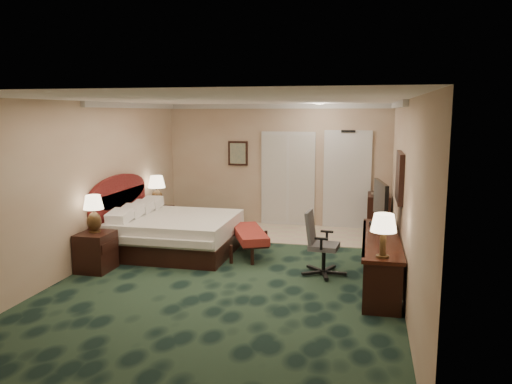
% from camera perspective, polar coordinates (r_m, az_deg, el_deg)
% --- Properties ---
extents(floor, '(5.00, 7.50, 0.00)m').
position_cam_1_polar(floor, '(7.89, -2.56, -9.55)').
color(floor, black).
rests_on(floor, ground).
extents(ceiling, '(5.00, 7.50, 0.00)m').
position_cam_1_polar(ceiling, '(7.48, -2.70, 10.46)').
color(ceiling, white).
rests_on(ceiling, wall_back).
extents(wall_back, '(5.00, 0.00, 2.70)m').
position_cam_1_polar(wall_back, '(11.20, 2.45, 3.09)').
color(wall_back, tan).
rests_on(wall_back, ground).
extents(wall_front, '(5.00, 0.00, 2.70)m').
position_cam_1_polar(wall_front, '(4.15, -16.54, -7.68)').
color(wall_front, tan).
rests_on(wall_front, ground).
extents(wall_left, '(0.00, 7.50, 2.70)m').
position_cam_1_polar(wall_left, '(8.57, -18.98, 0.75)').
color(wall_left, tan).
rests_on(wall_left, ground).
extents(wall_right, '(0.00, 7.50, 2.70)m').
position_cam_1_polar(wall_right, '(7.32, 16.60, -0.49)').
color(wall_right, tan).
rests_on(wall_right, ground).
extents(crown_molding, '(5.00, 7.50, 0.10)m').
position_cam_1_polar(crown_molding, '(7.48, -2.70, 10.08)').
color(crown_molding, silver).
rests_on(crown_molding, wall_back).
extents(tile_patch, '(3.20, 1.70, 0.01)m').
position_cam_1_polar(tile_patch, '(10.47, 6.43, -4.85)').
color(tile_patch, beige).
rests_on(tile_patch, ground).
extents(headboard, '(0.12, 2.00, 1.40)m').
position_cam_1_polar(headboard, '(9.50, -15.32, -2.28)').
color(headboard, '#480A0B').
rests_on(headboard, ground).
extents(entry_door, '(1.02, 0.06, 2.18)m').
position_cam_1_polar(entry_door, '(11.03, 10.36, 1.29)').
color(entry_door, silver).
rests_on(entry_door, ground).
extents(closet_doors, '(1.20, 0.06, 2.10)m').
position_cam_1_polar(closet_doors, '(11.15, 3.67, 1.50)').
color(closet_doors, '#B7B3AA').
rests_on(closet_doors, ground).
extents(wall_art, '(0.45, 0.06, 0.55)m').
position_cam_1_polar(wall_art, '(11.33, -2.07, 4.43)').
color(wall_art, slate).
rests_on(wall_art, wall_back).
extents(wall_mirror, '(0.05, 0.95, 0.75)m').
position_cam_1_polar(wall_mirror, '(7.88, 16.10, 1.66)').
color(wall_mirror, white).
rests_on(wall_mirror, wall_right).
extents(bed, '(2.06, 1.91, 0.65)m').
position_cam_1_polar(bed, '(9.22, -9.03, -4.78)').
color(bed, silver).
rests_on(bed, ground).
extents(nightstand_near, '(0.50, 0.57, 0.62)m').
position_cam_1_polar(nightstand_near, '(8.45, -17.84, -6.51)').
color(nightstand_near, black).
rests_on(nightstand_near, ground).
extents(nightstand_far, '(0.44, 0.51, 0.55)m').
position_cam_1_polar(nightstand_far, '(10.74, -10.87, -3.12)').
color(nightstand_far, black).
rests_on(nightstand_far, ground).
extents(lamp_near, '(0.35, 0.35, 0.60)m').
position_cam_1_polar(lamp_near, '(8.37, -18.05, -2.37)').
color(lamp_near, black).
rests_on(lamp_near, nightstand_near).
extents(lamp_far, '(0.38, 0.38, 0.67)m').
position_cam_1_polar(lamp_far, '(10.59, -11.26, 0.05)').
color(lamp_far, black).
rests_on(lamp_far, nightstand_far).
extents(bed_bench, '(0.96, 1.42, 0.45)m').
position_cam_1_polar(bed_bench, '(8.94, -0.74, -5.77)').
color(bed_bench, maroon).
rests_on(bed_bench, ground).
extents(desk, '(0.54, 2.49, 0.72)m').
position_cam_1_polar(desk, '(7.63, 14.04, -7.64)').
color(desk, black).
rests_on(desk, ground).
extents(tv, '(0.23, 0.93, 0.73)m').
position_cam_1_polar(tv, '(8.11, 14.04, -1.40)').
color(tv, black).
rests_on(tv, desk).
extents(desk_lamp, '(0.40, 0.40, 0.57)m').
position_cam_1_polar(desk_lamp, '(6.44, 14.34, -4.83)').
color(desk_lamp, black).
rests_on(desk_lamp, desk).
extents(desk_chair, '(0.63, 0.60, 1.00)m').
position_cam_1_polar(desk_chair, '(7.87, 7.78, -5.86)').
color(desk_chair, '#504F54').
rests_on(desk_chair, ground).
extents(minibar, '(0.45, 0.81, 0.85)m').
position_cam_1_polar(minibar, '(10.62, 13.79, -2.55)').
color(minibar, black).
rests_on(minibar, ground).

